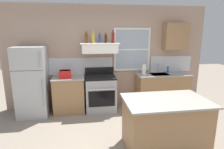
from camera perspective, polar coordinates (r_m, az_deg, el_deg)
The scene contains 17 objects.
back_wall at distance 5.02m, azimuth -0.85°, elevation 5.43°, with size 5.40×0.11×2.70m.
refrigerator at distance 4.86m, azimuth -23.35°, elevation -2.03°, with size 0.70×0.72×1.68m.
counter_left_of_stove at distance 4.88m, azimuth -13.03°, elevation -5.96°, with size 0.79×0.63×0.91m.
toaster at distance 4.67m, azimuth -14.25°, elevation 0.18°, with size 0.30×0.20×0.19m.
stove_range at distance 4.84m, azimuth -3.54°, elevation -5.69°, with size 0.76×0.69×1.09m.
range_hood_shelf at distance 4.70m, azimuth -3.85°, elevation 8.21°, with size 0.96×0.52×0.24m.
bottle_amber_wine at distance 4.69m, azimuth -7.91°, elevation 11.05°, with size 0.07×0.07×0.28m.
bottle_champagne_gold_foil at distance 4.62m, azimuth -5.84°, elevation 11.21°, with size 0.08×0.08×0.31m.
bottle_blue_liqueur at distance 4.67m, azimuth -3.81°, elevation 10.97°, with size 0.07×0.07×0.25m.
bottle_brown_stout at distance 4.69m, azimuth -1.93°, elevation 10.98°, with size 0.06×0.06×0.25m.
bottle_red_label_wine at distance 4.68m, azimuth 0.31°, elevation 11.34°, with size 0.07×0.07×0.32m.
counter_right_with_sink at distance 5.30m, azimuth 15.12°, elevation -4.57°, with size 1.43×0.63×0.91m.
sink_faucet at distance 5.19m, azimuth 14.09°, elevation 2.30°, with size 0.03×0.17×0.28m.
paper_towel_roll at distance 4.96m, azimuth 9.89°, elevation 1.54°, with size 0.11×0.11×0.27m, color white.
dish_soap_bottle at distance 5.33m, azimuth 16.81°, elevation 1.46°, with size 0.06×0.06×0.18m, color blue.
kitchen_island at distance 3.41m, azimuth 15.88°, elevation -14.60°, with size 1.40×0.90×0.91m.
upper_cabinet_right at distance 5.34m, azimuth 18.94°, elevation 11.09°, with size 0.64×0.32×0.70m.
Camera 1 is at (-0.65, -2.71, 2.01)m, focal length 29.65 mm.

